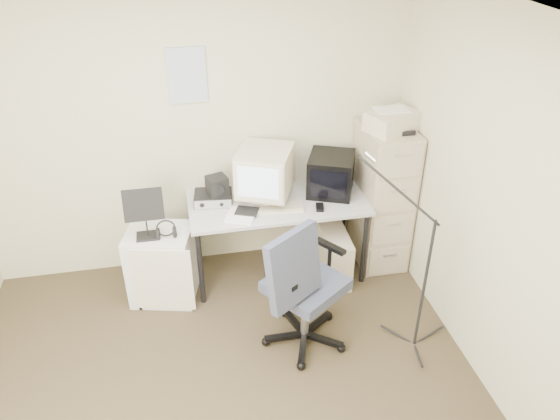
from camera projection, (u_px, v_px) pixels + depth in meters
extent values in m
cube|color=#403722|center=(228.00, 411.00, 3.67)|extent=(3.60, 3.60, 0.01)
cube|color=white|center=(200.00, 30.00, 2.37)|extent=(3.60, 3.60, 0.01)
cube|color=beige|center=(195.00, 134.00, 4.53)|extent=(3.60, 0.02, 2.50)
cube|color=beige|center=(512.00, 226.00, 3.32)|extent=(0.02, 3.60, 2.50)
cube|color=white|center=(187.00, 75.00, 4.25)|extent=(0.30, 0.02, 0.44)
cube|color=#C7B892|center=(382.00, 196.00, 4.84)|extent=(0.40, 0.60, 1.30)
cube|color=#B9AB91|center=(392.00, 121.00, 4.42)|extent=(0.48, 0.42, 0.16)
cube|color=silver|center=(278.00, 237.00, 4.80)|extent=(1.50, 0.70, 0.73)
cube|color=#B9AB91|center=(265.00, 176.00, 4.51)|extent=(0.56, 0.57, 0.46)
cube|color=black|center=(331.00, 174.00, 4.67)|extent=(0.49, 0.50, 0.34)
cube|color=beige|center=(312.00, 186.00, 4.68)|extent=(0.09, 0.09, 0.15)
cube|color=#B9AB91|center=(278.00, 208.00, 4.49)|extent=(0.41, 0.17, 0.02)
cube|color=black|center=(320.00, 207.00, 4.49)|extent=(0.08, 0.12, 0.03)
cube|color=black|center=(213.00, 198.00, 4.57)|extent=(0.34, 0.26, 0.09)
cube|color=black|center=(217.00, 185.00, 4.50)|extent=(0.19, 0.19, 0.16)
cube|color=white|center=(242.00, 213.00, 4.43)|extent=(0.32, 0.36, 0.02)
cube|color=#B9AB91|center=(334.00, 256.00, 4.79)|extent=(0.24, 0.49, 0.45)
cube|color=#3B4158|center=(306.00, 283.00, 3.94)|extent=(0.90, 0.90, 1.12)
cube|color=silver|center=(162.00, 265.00, 4.53)|extent=(0.60, 0.52, 0.64)
cube|color=black|center=(145.00, 213.00, 4.20)|extent=(0.33, 0.23, 0.44)
torus|color=black|center=(166.00, 232.00, 4.28)|extent=(0.20, 0.20, 0.03)
cylinder|color=black|center=(428.00, 267.00, 3.82)|extent=(0.03, 0.03, 1.47)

